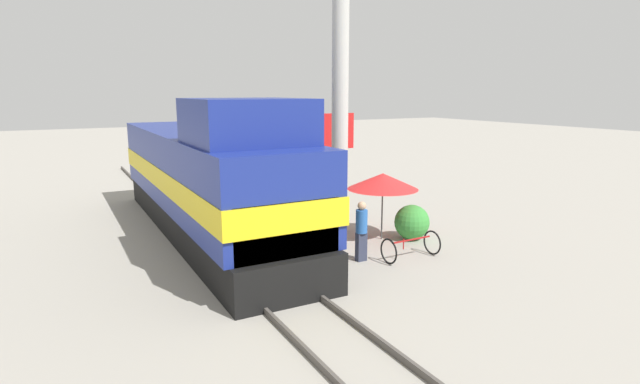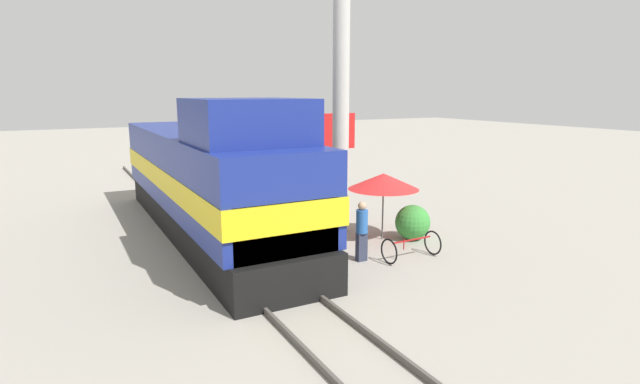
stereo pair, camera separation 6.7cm
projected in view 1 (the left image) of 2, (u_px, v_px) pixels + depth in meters
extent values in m
plane|color=gray|center=(234.00, 254.00, 15.16)|extent=(120.00, 120.00, 0.00)
cube|color=#4C4742|center=(210.00, 256.00, 14.81)|extent=(0.08, 39.98, 0.15)
cube|color=#4C4742|center=(256.00, 249.00, 15.48)|extent=(0.08, 39.98, 0.15)
cube|color=black|center=(208.00, 218.00, 17.39)|extent=(2.86, 14.05, 1.08)
cube|color=navy|center=(205.00, 168.00, 17.04)|extent=(3.11, 13.49, 2.44)
cube|color=yellow|center=(206.00, 175.00, 17.09)|extent=(3.15, 13.63, 0.70)
cube|color=yellow|center=(272.00, 222.00, 12.19)|extent=(2.64, 1.97, 1.34)
cube|color=navy|center=(247.00, 121.00, 13.05)|extent=(2.92, 3.09, 1.18)
cylinder|color=#B2B2AD|center=(340.00, 90.00, 16.86)|extent=(0.57, 0.57, 9.86)
cylinder|color=#4C4C4C|center=(382.00, 208.00, 16.55)|extent=(0.05, 0.05, 2.11)
cone|color=red|center=(383.00, 181.00, 16.37)|extent=(2.34, 2.34, 0.53)
cube|color=#595959|center=(326.00, 181.00, 20.30)|extent=(0.12, 0.12, 2.57)
cube|color=red|center=(326.00, 132.00, 19.90)|extent=(2.56, 0.08, 1.44)
sphere|color=#388C38|center=(412.00, 222.00, 16.63)|extent=(1.17, 1.17, 1.17)
cube|color=#2D3347|center=(361.00, 247.00, 14.54)|extent=(0.30, 0.20, 0.85)
cylinder|color=#2659A5|center=(362.00, 221.00, 14.38)|extent=(0.34, 0.34, 0.67)
sphere|color=tan|center=(362.00, 206.00, 14.29)|extent=(0.25, 0.25, 0.25)
torus|color=black|center=(389.00, 251.00, 14.27)|extent=(0.08, 0.75, 0.75)
torus|color=black|center=(432.00, 243.00, 15.10)|extent=(0.08, 0.75, 0.75)
cube|color=#A51919|center=(411.00, 240.00, 14.64)|extent=(1.41, 0.09, 0.04)
cylinder|color=#A51919|center=(403.00, 244.00, 14.52)|extent=(0.04, 0.04, 0.31)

